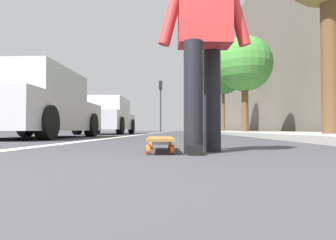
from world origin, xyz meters
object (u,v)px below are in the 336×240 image
Objects in this scene: skater_person at (204,31)px; street_tree_mid at (245,64)px; street_tree_far at (223,74)px; traffic_light at (161,97)px; skateboard at (160,140)px; parked_car_mid at (107,117)px; parked_car_near at (33,106)px.

skater_person is 0.37× the size of street_tree_mid.
traffic_light is at bearing 38.89° from street_tree_far.
parked_car_mid is (9.98, 2.96, 0.63)m from skateboard.
parked_car_near is (4.01, 3.37, -0.24)m from skater_person.
parked_car_mid is at bearing 18.10° from skater_person.
parked_car_mid reaches higher than skateboard.
street_tree_far reaches higher than skateboard.
parked_car_near is 20.52m from traffic_light.
parked_car_mid is 10.77m from street_tree_far.
street_tree_far is (18.29, -3.04, 3.93)m from skateboard.
traffic_light is (14.22, -1.24, 2.42)m from parked_car_mid.
street_tree_mid reaches higher than skater_person.
parked_car_near is at bearing 140.52° from street_tree_mid.
skateboard is 0.92m from skater_person.
parked_car_near is 9.85m from street_tree_mid.
skater_person is (-0.15, -0.35, 0.84)m from skateboard.
skateboard is 0.19× the size of parked_car_mid.
parked_car_near is 0.92× the size of traffic_light.
parked_car_near reaches higher than skateboard.
skater_person is at bearing -161.90° from parked_car_mid.
street_tree_far is (7.07, -0.00, 0.86)m from street_tree_mid.
parked_car_near is 6.12m from parked_car_mid.
skateboard is 0.19× the size of street_tree_mid.
parked_car_mid is 14.47m from traffic_light.
traffic_light is at bearing 4.86° from skater_person.
traffic_light reaches higher than skater_person.
parked_car_mid is (6.12, -0.06, 0.03)m from parked_car_near.
skater_person is 0.36× the size of parked_car_mid.
street_tree_mid is at bearing -15.14° from skateboard.
street_tree_mid is at bearing 180.00° from street_tree_far.
skateboard is at bearing 164.86° from street_tree_mid.
skateboard is 0.19× the size of traffic_light.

